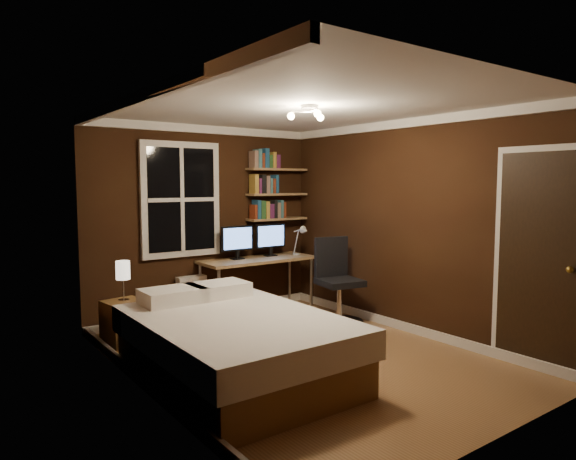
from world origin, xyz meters
TOP-DOWN VIEW (x-y plane):
  - floor at (0.00, 0.00)m, footprint 4.20×4.20m
  - wall_back at (0.00, 2.10)m, footprint 3.20×0.04m
  - wall_left at (-1.60, 0.00)m, footprint 0.04×4.20m
  - wall_right at (1.60, 0.00)m, footprint 0.04×4.20m
  - ceiling at (0.00, 0.00)m, footprint 3.20×4.20m
  - window at (-0.35, 2.06)m, footprint 1.06×0.06m
  - door at (1.59, -1.55)m, footprint 0.03×0.82m
  - door_knob at (1.55, -1.85)m, footprint 0.06×0.06m
  - ceiling_fixture at (0.00, -0.10)m, footprint 0.44×0.44m
  - bookshelf_lower at (1.08, 1.98)m, footprint 0.92×0.22m
  - books_row_lower at (1.08, 1.98)m, footprint 0.54×0.16m
  - bookshelf_middle at (1.08, 1.98)m, footprint 0.92×0.22m
  - books_row_middle at (1.08, 1.98)m, footprint 0.42×0.16m
  - bookshelf_upper at (1.08, 1.98)m, footprint 0.92×0.22m
  - books_row_upper at (1.08, 1.98)m, footprint 0.42×0.16m
  - bed at (-0.83, -0.08)m, footprint 1.55×2.15m
  - nightstand at (-1.32, 1.45)m, footprint 0.45×0.45m
  - bedside_lamp at (-1.32, 1.45)m, footprint 0.15×0.15m
  - radiator at (-0.26, 1.99)m, footprint 0.38×0.13m
  - desk at (0.62, 1.78)m, footprint 1.58×0.59m
  - monitor_left at (0.35, 1.86)m, footprint 0.48×0.12m
  - monitor_right at (0.88, 1.86)m, footprint 0.48×0.12m
  - desk_lamp at (1.24, 1.66)m, footprint 0.14×0.32m
  - office_chair at (1.14, 0.75)m, footprint 0.59×0.59m

SIDE VIEW (x-z plane):
  - floor at x=0.00m, z-range 0.00..0.00m
  - nightstand at x=-1.32m, z-range 0.00..0.49m
  - radiator at x=-0.26m, z-range 0.00..0.57m
  - bed at x=-0.83m, z-range -0.05..0.67m
  - office_chair at x=1.14m, z-range -0.12..0.96m
  - desk at x=0.62m, z-range 0.31..1.06m
  - bedside_lamp at x=-1.32m, z-range 0.49..0.93m
  - desk_lamp at x=1.24m, z-range 0.75..1.19m
  - monitor_left at x=0.35m, z-range 0.75..1.20m
  - monitor_right at x=0.88m, z-range 0.75..1.20m
  - door_knob at x=1.55m, z-range 0.97..1.03m
  - door at x=1.59m, z-range 0.00..2.05m
  - wall_back at x=0.00m, z-range 0.00..2.50m
  - wall_left at x=-1.60m, z-range 0.00..2.50m
  - wall_right at x=1.60m, z-range 0.00..2.50m
  - bookshelf_lower at x=1.08m, z-range 1.24..1.26m
  - books_row_lower at x=1.08m, z-range 1.26..1.49m
  - window at x=-0.35m, z-range 0.82..2.28m
  - bookshelf_middle at x=1.08m, z-range 1.59..1.61m
  - books_row_middle at x=1.08m, z-range 1.61..1.84m
  - bookshelf_upper at x=1.08m, z-range 1.94..1.96m
  - books_row_upper at x=1.08m, z-range 1.96..2.20m
  - ceiling_fixture at x=0.00m, z-range 2.31..2.49m
  - ceiling at x=0.00m, z-range 2.49..2.51m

